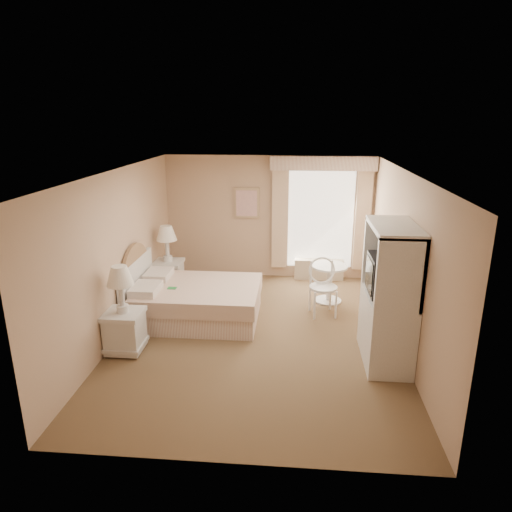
# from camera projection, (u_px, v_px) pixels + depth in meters

# --- Properties ---
(room) EXTENTS (4.21, 5.51, 2.51)m
(room) POSITION_uv_depth(u_px,v_px,m) (258.00, 258.00, 6.69)
(room) COLOR brown
(room) RESTS_ON ground
(window) EXTENTS (2.05, 0.22, 2.51)m
(window) POSITION_uv_depth(u_px,v_px,m) (321.00, 215.00, 9.10)
(window) COLOR white
(window) RESTS_ON room
(framed_art) EXTENTS (0.52, 0.04, 0.62)m
(framed_art) POSITION_uv_depth(u_px,v_px,m) (247.00, 203.00, 9.22)
(framed_art) COLOR tan
(framed_art) RESTS_ON room
(bed) EXTENTS (2.06, 1.54, 1.36)m
(bed) POSITION_uv_depth(u_px,v_px,m) (192.00, 300.00, 7.53)
(bed) COLOR tan
(bed) RESTS_ON room
(nightstand_near) EXTENTS (0.52, 0.52, 1.27)m
(nightstand_near) POSITION_uv_depth(u_px,v_px,m) (124.00, 320.00, 6.43)
(nightstand_near) COLOR silver
(nightstand_near) RESTS_ON room
(nightstand_far) EXTENTS (0.53, 0.53, 1.28)m
(nightstand_far) POSITION_uv_depth(u_px,v_px,m) (168.00, 268.00, 8.65)
(nightstand_far) COLOR silver
(nightstand_far) RESTS_ON room
(round_table) EXTENTS (0.65, 0.65, 0.69)m
(round_table) POSITION_uv_depth(u_px,v_px,m) (329.00, 277.00, 8.20)
(round_table) COLOR silver
(round_table) RESTS_ON room
(cafe_chair) EXTENTS (0.55, 0.55, 0.97)m
(cafe_chair) POSITION_uv_depth(u_px,v_px,m) (323.00, 282.00, 7.67)
(cafe_chair) COLOR silver
(cafe_chair) RESTS_ON room
(armoire) EXTENTS (0.58, 1.15, 1.92)m
(armoire) POSITION_uv_depth(u_px,v_px,m) (388.00, 306.00, 6.12)
(armoire) COLOR silver
(armoire) RESTS_ON room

